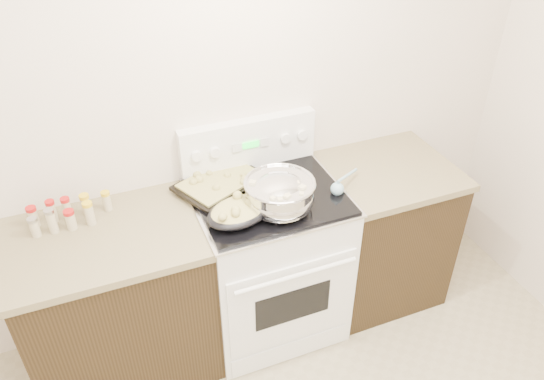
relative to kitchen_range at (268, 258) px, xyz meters
name	(u,v)px	position (x,y,z in m)	size (l,w,h in m)	color
room_shell	(361,303)	(-0.35, -1.42, 1.21)	(4.10, 3.60, 2.75)	beige
counter_left	(120,302)	(-0.83, 0.01, -0.03)	(0.93, 0.67, 0.92)	black
counter_right	(379,231)	(0.73, 0.01, -0.03)	(0.73, 0.67, 0.92)	black
kitchen_range	(268,258)	(0.00, 0.00, 0.00)	(0.78, 0.73, 1.22)	white
mixing_bowl	(280,195)	(0.01, -0.14, 0.53)	(0.41, 0.41, 0.21)	silver
roasting_pan	(239,211)	(-0.21, -0.14, 0.50)	(0.39, 0.32, 0.11)	black
baking_sheet	(220,182)	(-0.20, 0.17, 0.47)	(0.53, 0.47, 0.06)	black
wooden_spoon	(263,201)	(-0.05, -0.06, 0.46)	(0.10, 0.28, 0.04)	#9B6847
blue_ladle	(339,187)	(0.34, -0.12, 0.48)	(0.22, 0.17, 0.09)	#7EA9BC
spice_jars	(66,214)	(-0.98, 0.16, 0.49)	(0.39, 0.14, 0.13)	#BFB28C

